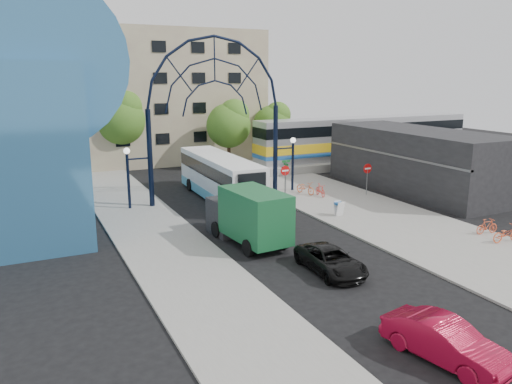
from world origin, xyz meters
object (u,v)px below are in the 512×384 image
red_sedan (445,341)px  bike_near_a (305,188)px  tree_north_b (121,117)px  city_bus (220,177)px  sandwich_board (339,207)px  black_suv (331,260)px  bike_far_a (506,234)px  bike_far_b (487,226)px  gateway_arch (215,85)px  tree_north_c (274,122)px  green_truck (248,215)px  stop_sign (285,174)px  bike_near_b (320,190)px  do_not_enter_sign (367,172)px  street_name_sign (286,170)px  train_car (365,137)px  tree_north_a (230,123)px

red_sedan → bike_near_a: bearing=58.0°
tree_north_b → city_bus: tree_north_b is taller
sandwich_board → black_suv: 9.74m
bike_far_a → bike_far_b: bearing=-5.0°
gateway_arch → tree_north_b: bearing=103.7°
tree_north_c → bike_far_b: tree_north_c is taller
bike_near_a → red_sedan: bearing=-123.2°
city_bus → green_truck: size_ratio=1.88×
stop_sign → tree_north_c: tree_north_c is taller
stop_sign → bike_near_b: (2.71, -0.78, -1.40)m
do_not_enter_sign → street_name_sign: bearing=155.8°
sandwich_board → black_suv: size_ratio=0.23×
train_car → city_bus: size_ratio=2.07×
gateway_arch → stop_sign: size_ratio=5.46×
black_suv → bike_far_a: size_ratio=2.35×
tree_north_c → bike_far_b: bearing=-91.8°
train_car → bike_far_a: 26.32m
street_name_sign → bike_near_a: (1.65, -0.23, -1.51)m
stop_sign → bike_far_a: (6.14, -14.60, -1.38)m
sandwich_board → bike_near_b: 5.59m
black_suv → bike_far_a: 11.26m
tree_north_b → bike_far_b: bearing=-64.0°
gateway_arch → train_car: 22.27m
do_not_enter_sign → black_suv: (-11.29, -11.78, -1.37)m
do_not_enter_sign → train_car: bearing=53.1°
train_car → bike_far_a: train_car is taller
gateway_arch → red_sedan: bearing=-92.9°
bike_near_b → bike_far_b: (3.71, -12.29, -0.02)m
green_truck → bike_near_a: bearing=38.3°
gateway_arch → stop_sign: 8.37m
black_suv → red_sedan: size_ratio=1.02×
green_truck → red_sedan: (0.85, -13.80, -0.88)m
green_truck → red_sedan: size_ratio=1.51×
tree_north_b → bike_far_b: 34.80m
black_suv → bike_near_a: black_suv is taller
black_suv → city_bus: bearing=90.1°
gateway_arch → bike_far_b: 20.42m
tree_north_a → tree_north_c: 6.33m
black_suv → bike_far_b: black_suv is taller
street_name_sign → bike_far_a: street_name_sign is taller
green_truck → bike_far_a: size_ratio=3.47×
stop_sign → tree_north_b: tree_north_b is taller
green_truck → black_suv: green_truck is taller
street_name_sign → red_sedan: (-6.39, -22.43, -1.42)m
bike_far_b → black_suv: bearing=100.2°
black_suv → sandwich_board: bearing=55.1°
street_name_sign → red_sedan: bearing=-105.9°
gateway_arch → red_sedan: (-1.19, -23.83, -7.85)m
street_name_sign → tree_north_b: size_ratio=0.35×
tree_north_c → city_bus: 18.31m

